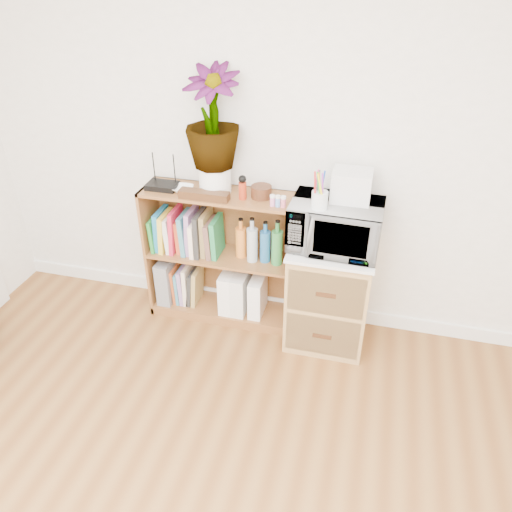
% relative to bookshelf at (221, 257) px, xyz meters
% --- Properties ---
extents(skirting_board, '(4.00, 0.02, 0.10)m').
position_rel_bookshelf_xyz_m(skirting_board, '(0.35, 0.14, -0.42)').
color(skirting_board, white).
rests_on(skirting_board, ground).
extents(bookshelf, '(1.00, 0.30, 0.95)m').
position_rel_bookshelf_xyz_m(bookshelf, '(0.00, 0.00, 0.00)').
color(bookshelf, brown).
rests_on(bookshelf, ground).
extents(wicker_unit, '(0.50, 0.45, 0.70)m').
position_rel_bookshelf_xyz_m(wicker_unit, '(0.75, -0.08, -0.12)').
color(wicker_unit, '#9E7542').
rests_on(wicker_unit, ground).
extents(microwave, '(0.54, 0.38, 0.29)m').
position_rel_bookshelf_xyz_m(microwave, '(0.75, -0.08, 0.39)').
color(microwave, silver).
rests_on(microwave, wicker_unit).
extents(pen_cup, '(0.09, 0.09, 0.10)m').
position_rel_bookshelf_xyz_m(pen_cup, '(0.66, -0.18, 0.59)').
color(pen_cup, silver).
rests_on(pen_cup, microwave).
extents(small_appliance, '(0.22, 0.19, 0.18)m').
position_rel_bookshelf_xyz_m(small_appliance, '(0.82, -0.02, 0.63)').
color(small_appliance, silver).
rests_on(small_appliance, microwave).
extents(router, '(0.19, 0.13, 0.04)m').
position_rel_bookshelf_xyz_m(router, '(-0.37, -0.02, 0.49)').
color(router, black).
rests_on(router, bookshelf).
extents(white_bowl, '(0.13, 0.13, 0.03)m').
position_rel_bookshelf_xyz_m(white_bowl, '(-0.22, -0.03, 0.49)').
color(white_bowl, white).
rests_on(white_bowl, bookshelf).
extents(plant_pot, '(0.20, 0.20, 0.17)m').
position_rel_bookshelf_xyz_m(plant_pot, '(-0.02, 0.02, 0.56)').
color(plant_pot, white).
rests_on(plant_pot, bookshelf).
extents(potted_plant, '(0.33, 0.33, 0.60)m').
position_rel_bookshelf_xyz_m(potted_plant, '(-0.02, 0.02, 0.94)').
color(potted_plant, '#38692A').
rests_on(potted_plant, plant_pot).
extents(trinket_box, '(0.31, 0.08, 0.05)m').
position_rel_bookshelf_xyz_m(trinket_box, '(-0.06, -0.10, 0.50)').
color(trinket_box, '#33190E').
rests_on(trinket_box, bookshelf).
extents(kokeshi_doll, '(0.05, 0.05, 0.11)m').
position_rel_bookshelf_xyz_m(kokeshi_doll, '(0.17, -0.04, 0.53)').
color(kokeshi_doll, '#A52C14').
rests_on(kokeshi_doll, bookshelf).
extents(wooden_bowl, '(0.13, 0.13, 0.07)m').
position_rel_bookshelf_xyz_m(wooden_bowl, '(0.28, 0.01, 0.51)').
color(wooden_bowl, '#39200F').
rests_on(wooden_bowl, bookshelf).
extents(paint_jars, '(0.10, 0.04, 0.05)m').
position_rel_bookshelf_xyz_m(paint_jars, '(0.40, -0.09, 0.50)').
color(paint_jars, pink).
rests_on(paint_jars, bookshelf).
extents(file_box, '(0.10, 0.26, 0.33)m').
position_rel_bookshelf_xyz_m(file_box, '(-0.40, 0.00, -0.24)').
color(file_box, slate).
rests_on(file_box, bookshelf).
extents(magazine_holder_left, '(0.09, 0.24, 0.30)m').
position_rel_bookshelf_xyz_m(magazine_holder_left, '(0.05, -0.01, -0.26)').
color(magazine_holder_left, white).
rests_on(magazine_holder_left, bookshelf).
extents(magazine_holder_mid, '(0.09, 0.24, 0.30)m').
position_rel_bookshelf_xyz_m(magazine_holder_mid, '(0.14, -0.01, -0.26)').
color(magazine_holder_mid, silver).
rests_on(magazine_holder_mid, bookshelf).
extents(magazine_holder_right, '(0.09, 0.23, 0.28)m').
position_rel_bookshelf_xyz_m(magazine_holder_right, '(0.26, -0.01, -0.26)').
color(magazine_holder_right, white).
rests_on(magazine_holder_right, bookshelf).
extents(cookbooks, '(0.47, 0.20, 0.31)m').
position_rel_bookshelf_xyz_m(cookbooks, '(-0.23, -0.00, 0.16)').
color(cookbooks, '#22812E').
rests_on(cookbooks, bookshelf).
extents(liquor_bottles, '(0.49, 0.07, 0.32)m').
position_rel_bookshelf_xyz_m(liquor_bottles, '(0.35, 0.00, 0.17)').
color(liquor_bottles, orange).
rests_on(liquor_bottles, bookshelf).
extents(lower_books, '(0.20, 0.19, 0.30)m').
position_rel_bookshelf_xyz_m(lower_books, '(-0.26, -0.00, -0.27)').
color(lower_books, '#BB4D21').
rests_on(lower_books, bookshelf).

